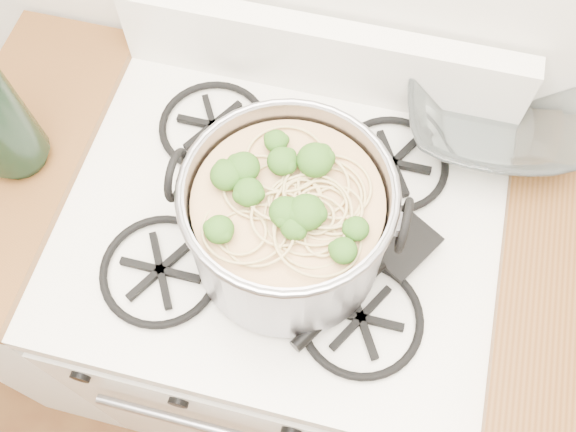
{
  "coord_description": "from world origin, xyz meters",
  "views": [
    {
      "loc": [
        0.13,
        0.78,
        1.91
      ],
      "look_at": [
        0.03,
        1.2,
        1.05
      ],
      "focal_mm": 40.0,
      "sensor_mm": 36.0,
      "label": 1
    }
  ],
  "objects_px": {
    "spatula": "(403,242)",
    "glass_bowl": "(490,116)",
    "stock_pot": "(288,222)",
    "gas_range": "(283,305)"
  },
  "relations": [
    {
      "from": "gas_range",
      "to": "stock_pot",
      "type": "xyz_separation_m",
      "value": [
        0.03,
        -0.06,
        0.59
      ]
    },
    {
      "from": "glass_bowl",
      "to": "spatula",
      "type": "bearing_deg",
      "value": -111.3
    },
    {
      "from": "stock_pot",
      "to": "glass_bowl",
      "type": "bearing_deg",
      "value": 49.05
    },
    {
      "from": "gas_range",
      "to": "spatula",
      "type": "distance_m",
      "value": 0.54
    },
    {
      "from": "spatula",
      "to": "glass_bowl",
      "type": "bearing_deg",
      "value": 100.22
    },
    {
      "from": "gas_range",
      "to": "glass_bowl",
      "type": "bearing_deg",
      "value": 40.71
    },
    {
      "from": "stock_pot",
      "to": "spatula",
      "type": "distance_m",
      "value": 0.21
    },
    {
      "from": "gas_range",
      "to": "stock_pot",
      "type": "bearing_deg",
      "value": -65.49
    },
    {
      "from": "glass_bowl",
      "to": "stock_pot",
      "type": "bearing_deg",
      "value": -130.95
    },
    {
      "from": "spatula",
      "to": "stock_pot",
      "type": "bearing_deg",
      "value": -131.95
    }
  ]
}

